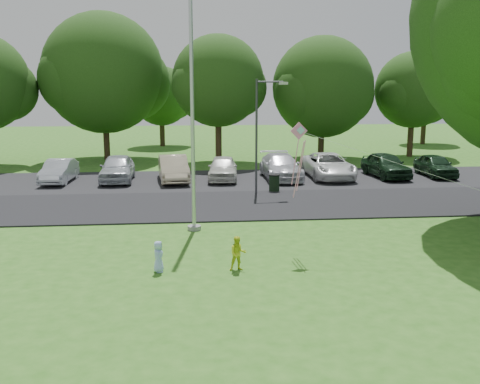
{
  "coord_description": "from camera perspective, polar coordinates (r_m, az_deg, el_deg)",
  "views": [
    {
      "loc": [
        -3.64,
        -14.26,
        5.22
      ],
      "look_at": [
        -1.89,
        4.0,
        1.6
      ],
      "focal_mm": 40.0,
      "sensor_mm": 36.0,
      "label": 1
    }
  ],
  "objects": [
    {
      "name": "tree_row",
      "position": [
        38.85,
        2.32,
        11.87
      ],
      "size": [
        64.35,
        11.94,
        10.88
      ],
      "color": "#332316",
      "rests_on": "ground"
    },
    {
      "name": "parked_cars",
      "position": [
        30.36,
        2.42,
        2.69
      ],
      "size": [
        23.04,
        5.07,
        1.47
      ],
      "color": "#B2B7BF",
      "rests_on": "ground"
    },
    {
      "name": "street_lamp",
      "position": [
        26.06,
        2.25,
        7.06
      ],
      "size": [
        1.57,
        0.3,
        5.59
      ],
      "rotation": [
        0.0,
        0.0,
        0.09
      ],
      "color": "#3F3F44",
      "rests_on": "ground"
    },
    {
      "name": "parking_strip",
      "position": [
        30.43,
        1.48,
        1.34
      ],
      "size": [
        42.0,
        7.0,
        0.06
      ],
      "primitive_type": "cube",
      "color": "black",
      "rests_on": "ground"
    },
    {
      "name": "ground",
      "position": [
        15.61,
        8.42,
        -8.49
      ],
      "size": [
        120.0,
        120.0,
        0.0
      ],
      "primitive_type": "plane",
      "color": "#2E681B",
      "rests_on": "ground"
    },
    {
      "name": "trash_can",
      "position": [
        26.96,
        3.67,
        0.95
      ],
      "size": [
        0.56,
        0.56,
        0.89
      ],
      "rotation": [
        0.0,
        0.0,
        0.17
      ],
      "color": "black",
      "rests_on": "ground"
    },
    {
      "name": "flagpole",
      "position": [
        19.29,
        -5.1,
        7.99
      ],
      "size": [
        0.5,
        0.5,
        10.0
      ],
      "color": "#B7BABF",
      "rests_on": "ground"
    },
    {
      "name": "horizon_trees",
      "position": [
        48.76,
        3.68,
        10.06
      ],
      "size": [
        77.46,
        7.2,
        7.02
      ],
      "color": "#332316",
      "rests_on": "ground"
    },
    {
      "name": "kite",
      "position": [
        16.67,
        6.87,
        4.8
      ],
      "size": [
        6.2,
        1.75,
        2.41
      ],
      "rotation": [
        0.0,
        0.0,
        0.08
      ],
      "color": "pink",
      "rests_on": "ground"
    },
    {
      "name": "park_road",
      "position": [
        24.11,
        3.34,
        -1.29
      ],
      "size": [
        60.0,
        6.0,
        0.06
      ],
      "primitive_type": "cube",
      "color": "black",
      "rests_on": "ground"
    },
    {
      "name": "child_yellow",
      "position": [
        15.47,
        -0.23,
        -6.57
      ],
      "size": [
        0.51,
        0.41,
        1.01
      ],
      "primitive_type": "imported",
      "rotation": [
        0.0,
        0.0,
        0.06
      ],
      "color": "#CBDF23",
      "rests_on": "ground"
    },
    {
      "name": "child_blue",
      "position": [
        15.53,
        -8.69,
        -6.82
      ],
      "size": [
        0.31,
        0.46,
        0.91
      ],
      "primitive_type": "imported",
      "rotation": [
        0.0,
        0.0,
        1.62
      ],
      "color": "#A6C1FE",
      "rests_on": "ground"
    }
  ]
}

